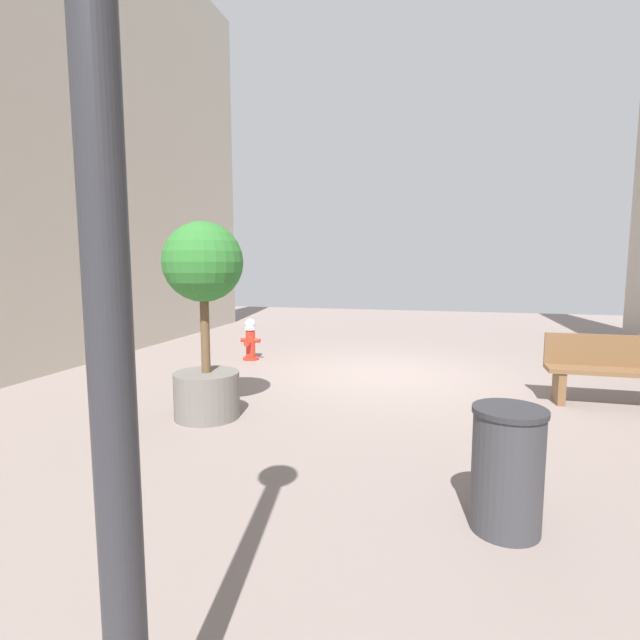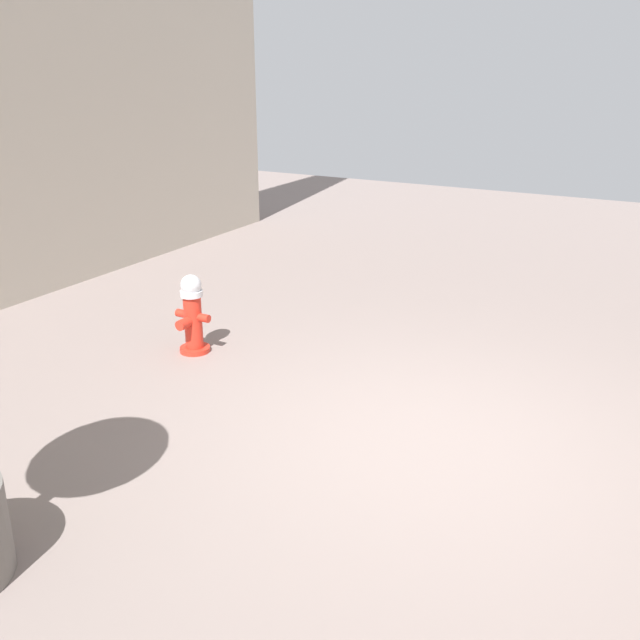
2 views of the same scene
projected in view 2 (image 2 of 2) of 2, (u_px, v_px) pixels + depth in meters
ground_plane at (428, 444)px, 5.65m from camera, size 23.40×23.40×0.00m
fire_hydrant at (192, 314)px, 7.28m from camera, size 0.41×0.38×0.83m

